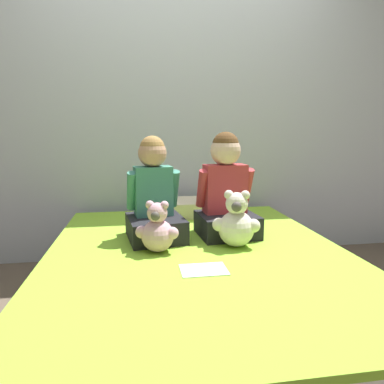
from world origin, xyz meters
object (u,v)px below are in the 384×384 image
Objects in this scene: sign_card at (204,270)px; child_on_right at (226,192)px; teddy_bear_held_by_right_child at (236,223)px; pillow_at_headboard at (179,208)px; teddy_bear_held_by_left_child at (158,231)px; bed at (197,287)px; child_on_left at (154,198)px.

child_on_right is at bearing 65.86° from sign_card.
teddy_bear_held_by_right_child is at bearing -94.49° from child_on_right.
child_on_right reaches higher than pillow_at_headboard.
teddy_bear_held_by_right_child is 1.47× the size of sign_card.
teddy_bear_held_by_left_child reaches higher than sign_card.
teddy_bear_held_by_left_child is (-0.42, -0.25, -0.15)m from child_on_right.
pillow_at_headboard reaches higher than sign_card.
teddy_bear_held_by_left_child is 0.43m from teddy_bear_held_by_right_child.
child_on_right is at bearing 50.59° from bed.
teddy_bear_held_by_right_child is (0.43, -0.23, -0.11)m from child_on_left.
child_on_left is 0.96× the size of child_on_right.
bed is at bearing -152.83° from teddy_bear_held_by_right_child.
child_on_left reaches higher than sign_card.
bed is 0.56m from child_on_left.
bed is at bearing 86.21° from sign_card.
sign_card is at bearing -40.34° from teddy_bear_held_by_left_child.
teddy_bear_held_by_right_child is at bearing 17.97° from teddy_bear_held_by_left_child.
child_on_left reaches higher than bed.
pillow_at_headboard is at bearing 90.00° from bed.
teddy_bear_held_by_left_child is 0.47× the size of pillow_at_headboard.
child_on_left is at bearing 174.99° from child_on_right.
sign_card is (0.19, -0.52, -0.23)m from child_on_left.
teddy_bear_held_by_right_child is 0.54× the size of pillow_at_headboard.
child_on_left is at bearing 106.12° from teddy_bear_held_by_left_child.
teddy_bear_held_by_right_child is at bearing -73.84° from pillow_at_headboard.
bed is 0.84m from pillow_at_headboard.
teddy_bear_held_by_right_child is at bearing 51.55° from sign_card.
child_on_right reaches higher than sign_card.
pillow_at_headboard is 1.06m from sign_card.
sign_card is at bearing -90.93° from pillow_at_headboard.
child_on_right is 0.26m from teddy_bear_held_by_right_child.
teddy_bear_held_by_right_child reaches higher than pillow_at_headboard.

